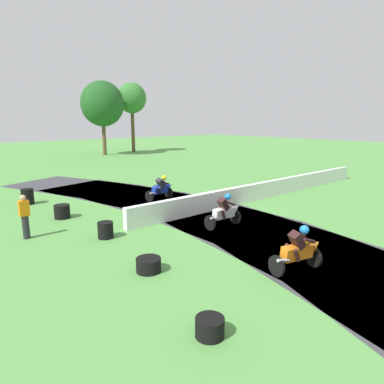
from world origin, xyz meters
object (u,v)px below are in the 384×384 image
Objects in this scene: motorcycle_lead_orange at (299,250)px; tire_stack_extra_a at (28,196)px; track_marshal at (25,217)px; tire_stack_near at (210,327)px; motorcycle_trailing_blue at (161,188)px; tire_stack_mid_a at (149,265)px; tire_stack_mid_b at (106,230)px; motorcycle_chase_white at (225,211)px; tire_stack_far at (62,211)px.

tire_stack_extra_a is (-3.50, 13.51, -0.26)m from motorcycle_lead_orange.
tire_stack_near is at bearing -82.82° from track_marshal.
track_marshal reaches higher than motorcycle_trailing_blue.
tire_stack_mid_a is 0.44× the size of track_marshal.
tire_stack_mid_b is at bearing -144.63° from motorcycle_trailing_blue.
tire_stack_extra_a reaches higher than tire_stack_mid_a.
motorcycle_lead_orange is at bearing -108.41° from motorcycle_chase_white.
motorcycle_chase_white reaches higher than tire_stack_far.
tire_stack_mid_b is 0.37× the size of track_marshal.
tire_stack_far is 0.84× the size of tire_stack_extra_a.
motorcycle_lead_orange is 2.38× the size of tire_stack_mid_a.
motorcycle_lead_orange is 2.13× the size of tire_stack_extra_a.
tire_stack_mid_b reaches higher than tire_stack_near.
tire_stack_mid_a is 10.73m from tire_stack_extra_a.
tire_stack_mid_a is 3.43m from tire_stack_mid_b.
tire_stack_mid_a is 7.03m from tire_stack_far.
tire_stack_far is (-5.39, -0.03, -0.34)m from motorcycle_trailing_blue.
motorcycle_trailing_blue reaches higher than tire_stack_mid_a.
motorcycle_chase_white is 7.18m from tire_stack_far.
motorcycle_trailing_blue reaches higher than tire_stack_far.
tire_stack_extra_a reaches higher than tire_stack_far.
motorcycle_lead_orange is at bearing -72.41° from tire_stack_far.
tire_stack_far is at bearing 107.59° from motorcycle_lead_orange.
tire_stack_near is at bearing -99.60° from tire_stack_mid_b.
motorcycle_trailing_blue reaches higher than tire_stack_near.
tire_stack_far is at bearing -179.68° from motorcycle_trailing_blue.
motorcycle_trailing_blue is at bearing 58.83° from tire_stack_near.
track_marshal is (-1.08, 8.57, 0.62)m from tire_stack_near.
tire_stack_near is 10.39m from tire_stack_far.
tire_stack_mid_b is 7.34m from tire_stack_extra_a.
tire_stack_near is 0.83× the size of tire_stack_mid_a.
track_marshal is at bearing 97.18° from tire_stack_near.
tire_stack_mid_a is (-5.53, -7.06, -0.44)m from motorcycle_trailing_blue.
track_marshal is at bearing 122.29° from motorcycle_lead_orange.
track_marshal is (-1.58, -5.48, 0.42)m from tire_stack_extra_a.
track_marshal is (-5.08, 8.04, 0.16)m from motorcycle_lead_orange.
tire_stack_far reaches higher than tire_stack_near.
motorcycle_trailing_blue reaches higher than tire_stack_extra_a.
tire_stack_near is 3.40m from tire_stack_mid_a.
tire_stack_mid_b is 0.89× the size of tire_stack_far.
motorcycle_chase_white reaches higher than tire_stack_mid_b.
tire_stack_extra_a is (0.50, 14.04, 0.20)m from tire_stack_near.
tire_stack_far is (-0.25, 3.62, 0.00)m from tire_stack_mid_b.
motorcycle_chase_white reaches higher than tire_stack_extra_a.
tire_stack_extra_a is at bearing 91.33° from tire_stack_mid_a.
track_marshal is at bearing 109.20° from tire_stack_mid_a.
tire_stack_extra_a is at bearing 96.01° from tire_stack_far.
motorcycle_trailing_blue is 1.03× the size of track_marshal.
motorcycle_trailing_blue is at bearing 76.98° from motorcycle_lead_orange.
motorcycle_lead_orange reaches higher than tire_stack_far.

